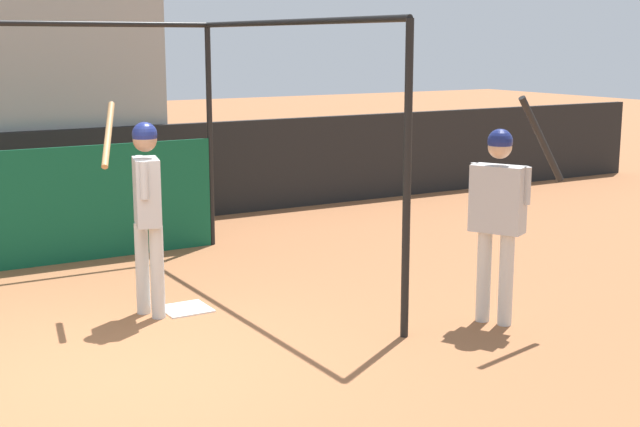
# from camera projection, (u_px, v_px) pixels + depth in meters

# --- Properties ---
(ground_plane) EXTENTS (60.00, 60.00, 0.00)m
(ground_plane) POSITION_uv_depth(u_px,v_px,m) (105.00, 376.00, 6.95)
(ground_plane) COLOR #935B38
(batting_cage) EXTENTS (4.27, 4.25, 2.78)m
(batting_cage) POSITION_uv_depth(u_px,v_px,m) (55.00, 170.00, 9.55)
(batting_cage) COLOR black
(batting_cage) RESTS_ON ground
(home_plate) EXTENTS (0.44, 0.44, 0.02)m
(home_plate) POSITION_uv_depth(u_px,v_px,m) (186.00, 309.00, 8.64)
(home_plate) COLOR white
(home_plate) RESTS_ON ground
(player_batter) EXTENTS (0.58, 0.92, 1.99)m
(player_batter) POSITION_uv_depth(u_px,v_px,m) (146.00, 199.00, 8.26)
(player_batter) COLOR silver
(player_batter) RESTS_ON ground
(player_waiting) EXTENTS (0.66, 0.67, 2.11)m
(player_waiting) POSITION_uv_depth(u_px,v_px,m) (499.00, 206.00, 8.03)
(player_waiting) COLOR silver
(player_waiting) RESTS_ON ground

